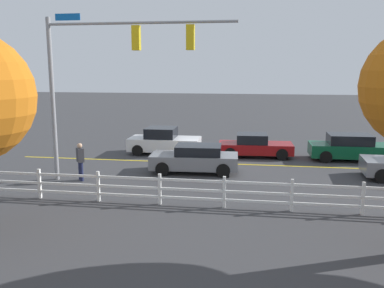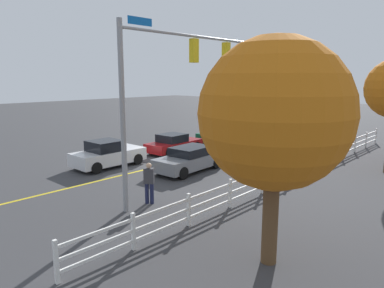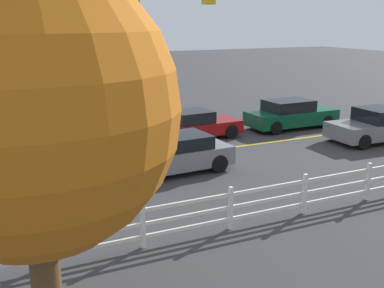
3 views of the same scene
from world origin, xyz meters
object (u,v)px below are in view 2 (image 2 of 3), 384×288
(pedestrian, at_px, (149,181))
(car_1, at_px, (174,144))
(car_3, at_px, (277,137))
(tree_0, at_px, (275,114))
(car_4, at_px, (189,159))
(car_0, at_px, (108,154))
(car_2, at_px, (223,134))

(pedestrian, bearing_deg, car_1, -177.77)
(car_3, xyz_separation_m, tree_0, (15.37, 8.42, 3.40))
(car_1, relative_size, tree_0, 0.69)
(car_3, distance_m, tree_0, 17.85)
(car_1, distance_m, car_4, 4.91)
(pedestrian, height_order, tree_0, tree_0)
(car_4, bearing_deg, pedestrian, 22.57)
(car_0, relative_size, car_4, 0.97)
(car_1, distance_m, pedestrian, 9.89)
(car_4, bearing_deg, car_3, 177.96)
(car_3, bearing_deg, car_0, -15.07)
(car_0, relative_size, car_1, 0.98)
(car_1, xyz_separation_m, car_4, (2.78, 4.05, 0.04))
(car_1, height_order, car_2, car_2)
(car_0, bearing_deg, pedestrian, -110.70)
(car_2, height_order, tree_0, tree_0)
(car_2, xyz_separation_m, car_4, (8.02, 3.90, -0.03))
(car_4, relative_size, tree_0, 0.70)
(car_0, xyz_separation_m, car_2, (-10.47, 0.17, -0.02))
(car_2, relative_size, pedestrian, 2.74)
(car_2, xyz_separation_m, car_3, (-1.78, 3.73, -0.01))
(car_0, bearing_deg, car_1, -0.77)
(car_1, height_order, tree_0, tree_0)
(car_2, distance_m, car_3, 4.13)
(car_0, xyz_separation_m, car_3, (-12.26, 3.90, -0.03))
(car_0, height_order, tree_0, tree_0)
(tree_0, bearing_deg, car_1, -124.17)
(car_2, bearing_deg, pedestrian, -154.88)
(car_0, height_order, car_1, car_0)
(car_1, bearing_deg, car_4, -127.16)
(car_1, height_order, car_4, car_4)
(tree_0, bearing_deg, car_3, -151.29)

